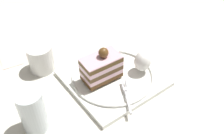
# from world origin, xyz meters

# --- Properties ---
(ground_plane) EXTENTS (2.40, 2.40, 0.00)m
(ground_plane) POSITION_xyz_m (0.00, 0.00, 0.00)
(ground_plane) COLOR silver
(dessert_plate) EXTENTS (0.26, 0.26, 0.02)m
(dessert_plate) POSITION_xyz_m (0.00, 0.02, 0.01)
(dessert_plate) COLOR white
(dessert_plate) RESTS_ON ground_plane
(cake_slice) EXTENTS (0.11, 0.07, 0.10)m
(cake_slice) POSITION_xyz_m (0.03, 0.01, 0.06)
(cake_slice) COLOR #573517
(cake_slice) RESTS_ON dessert_plate
(whipped_cream_dollop) EXTENTS (0.05, 0.05, 0.06)m
(whipped_cream_dollop) POSITION_xyz_m (-0.08, 0.06, 0.05)
(whipped_cream_dollop) COLOR white
(whipped_cream_dollop) RESTS_ON dessert_plate
(fork) EXTENTS (0.07, 0.10, 0.00)m
(fork) POSITION_xyz_m (0.03, 0.11, 0.02)
(fork) COLOR silver
(fork) RESTS_ON dessert_plate
(drink_glass_near) EXTENTS (0.07, 0.07, 0.08)m
(drink_glass_near) POSITION_xyz_m (0.12, -0.15, 0.04)
(drink_glass_near) COLOR white
(drink_glass_near) RESTS_ON ground_plane
(drink_glass_far) EXTENTS (0.06, 0.06, 0.11)m
(drink_glass_far) POSITION_xyz_m (0.24, 0.02, 0.05)
(drink_glass_far) COLOR silver
(drink_glass_far) RESTS_ON ground_plane
(folded_napkin) EXTENTS (0.09, 0.12, 0.00)m
(folded_napkin) POSITION_xyz_m (0.17, -0.27, 0.00)
(folded_napkin) COLOR beige
(folded_napkin) RESTS_ON ground_plane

